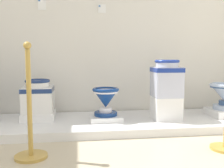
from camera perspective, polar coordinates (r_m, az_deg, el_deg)
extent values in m
cube|color=silver|center=(3.61, -2.70, 15.68)|extent=(4.54, 0.06, 2.89)
cube|color=white|center=(3.13, -1.72, -8.71)|extent=(3.81, 0.96, 0.09)
cube|color=white|center=(3.22, -15.98, -6.81)|extent=(0.38, 0.34, 0.09)
cube|color=white|center=(3.18, -16.08, -3.32)|extent=(0.35, 0.32, 0.30)
cube|color=navy|center=(3.17, -16.15, -1.23)|extent=(0.36, 0.33, 0.05)
cylinder|color=white|center=(3.16, -16.18, 0.03)|extent=(0.27, 0.27, 0.07)
torus|color=navy|center=(3.16, -16.20, 0.66)|extent=(0.29, 0.29, 0.04)
cube|color=white|center=(3.09, -1.40, -7.48)|extent=(0.37, 0.33, 0.06)
cylinder|color=navy|center=(3.08, -1.40, -6.60)|extent=(0.27, 0.27, 0.04)
cylinder|color=white|center=(3.07, -1.40, -5.73)|extent=(0.15, 0.15, 0.05)
cone|color=navy|center=(3.04, -1.41, -3.26)|extent=(0.30, 0.30, 0.21)
cylinder|color=white|center=(3.03, -1.41, -1.64)|extent=(0.30, 0.30, 0.03)
torus|color=navy|center=(3.03, -1.41, -1.27)|extent=(0.32, 0.32, 0.04)
cylinder|color=white|center=(3.03, -1.41, -1.36)|extent=(0.21, 0.21, 0.01)
cube|color=white|center=(3.18, 11.89, -5.22)|extent=(0.32, 0.29, 0.27)
cube|color=silver|center=(3.14, 12.01, 0.45)|extent=(0.32, 0.30, 0.36)
cube|color=navy|center=(3.12, 12.07, 3.09)|extent=(0.33, 0.31, 0.05)
cylinder|color=silver|center=(3.12, 12.10, 4.34)|extent=(0.27, 0.27, 0.07)
torus|color=navy|center=(3.12, 12.11, 4.95)|extent=(0.29, 0.29, 0.04)
cube|color=white|center=(3.59, 23.42, -5.82)|extent=(0.35, 0.38, 0.09)
cylinder|color=#ACBEDB|center=(3.58, 23.47, -4.69)|extent=(0.25, 0.25, 0.06)
cylinder|color=#395685|center=(3.57, 23.50, -3.80)|extent=(0.12, 0.12, 0.06)
cone|color=#ACBEDB|center=(3.55, 23.59, -1.77)|extent=(0.35, 0.35, 0.20)
cylinder|color=#395685|center=(3.54, 23.64, -0.50)|extent=(0.34, 0.34, 0.03)
torus|color=#ACBEDB|center=(3.54, 23.66, -0.18)|extent=(0.36, 0.36, 0.04)
cylinder|color=#395685|center=(3.54, 23.65, -0.26)|extent=(0.24, 0.24, 0.01)
cube|color=white|center=(3.60, -15.27, 16.74)|extent=(0.10, 0.01, 0.15)
cube|color=#386BAD|center=(3.61, -15.84, 17.41)|extent=(0.02, 0.01, 0.02)
cube|color=white|center=(3.58, -2.24, 16.35)|extent=(0.10, 0.01, 0.11)
cube|color=#386BAD|center=(3.58, -2.79, 16.89)|extent=(0.02, 0.01, 0.02)
cylinder|color=#BD9542|center=(2.34, -17.51, -15.04)|extent=(0.27, 0.27, 0.02)
cylinder|color=#BD9542|center=(2.22, -17.88, -4.07)|extent=(0.04, 0.04, 0.88)
sphere|color=#BD9542|center=(2.19, -18.28, 8.13)|extent=(0.06, 0.06, 0.06)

